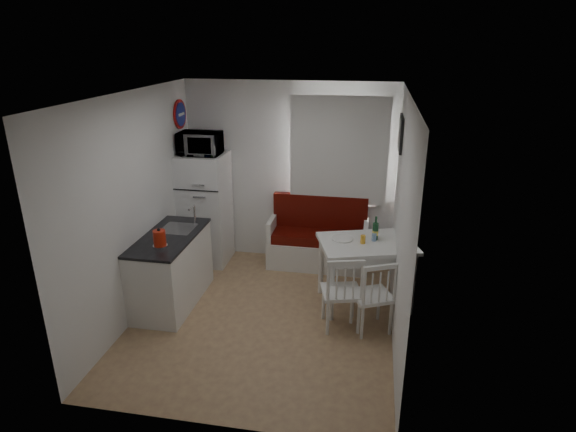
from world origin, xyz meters
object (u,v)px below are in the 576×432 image
fridge (205,209)px  microwave (200,143)px  bench (318,244)px  wine_bottle (376,228)px  dining_table (367,249)px  kitchen_counter (172,269)px  kettle (160,238)px  chair_left (341,286)px  chair_right (372,290)px

fridge → microwave: size_ratio=2.87×
bench → wine_bottle: 1.34m
bench → microwave: (-1.64, -0.16, 1.44)m
dining_table → fridge: bearing=142.5°
kitchen_counter → bench: size_ratio=0.92×
kitchen_counter → dining_table: (2.36, 0.39, 0.28)m
bench → fridge: fridge is taller
bench → dining_table: (0.70, -0.97, 0.40)m
fridge → dining_table: bearing=-20.1°
bench → microwave: microwave is taller
kitchen_counter → kettle: size_ratio=5.88×
bench → kettle: size_ratio=6.36×
wine_bottle → chair_left: bearing=-114.1°
chair_left → kettle: 2.11m
fridge → chair_left: bearing=-36.0°
dining_table → fridge: size_ratio=0.80×
dining_table → chair_left: (-0.25, -0.66, -0.17)m
microwave → wine_bottle: bearing=-16.2°
kitchen_counter → dining_table: 2.41m
dining_table → kitchen_counter: bearing=172.0°
kitchen_counter → microwave: bearing=89.1°
bench → kettle: (-1.61, -1.70, 0.67)m
chair_right → wine_bottle: wine_bottle is taller
fridge → kettle: size_ratio=7.22×
chair_right → microwave: microwave is taller
fridge → wine_bottle: size_ratio=5.52×
bench → fridge: 1.71m
chair_left → fridge: fridge is taller
microwave → wine_bottle: 2.65m
bench → fridge: bearing=-176.1°
chair_right → fridge: fridge is taller
kitchen_counter → microwave: (0.02, 1.19, 1.32)m
kitchen_counter → fridge: bearing=89.1°
kitchen_counter → fridge: (0.02, 1.24, 0.35)m
wine_bottle → kettle: bearing=-160.9°
chair_left → kettle: size_ratio=2.32×
chair_left → fridge: (-2.09, 1.52, 0.24)m
wine_bottle → microwave: bearing=163.8°
kitchen_counter → kettle: (0.05, -0.34, 0.56)m
kitchen_counter → chair_right: (2.45, -0.27, 0.10)m
kitchen_counter → kettle: 0.65m
dining_table → wine_bottle: bearing=30.1°
chair_left → wine_bottle: 0.93m
microwave → bench: bearing=5.7°
chair_right → wine_bottle: (-0.00, 0.76, 0.43)m
bench → kitchen_counter: bearing=-140.7°
bench → wine_bottle: bearing=-47.7°
kitchen_counter → bench: (1.66, 1.36, -0.12)m
dining_table → fridge: fridge is taller
kitchen_counter → fridge: fridge is taller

